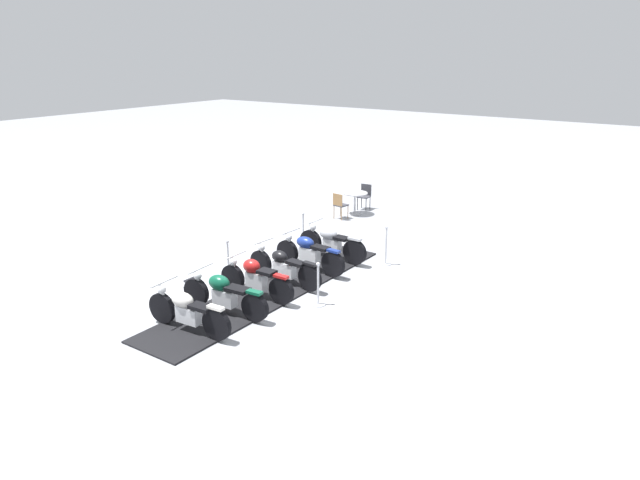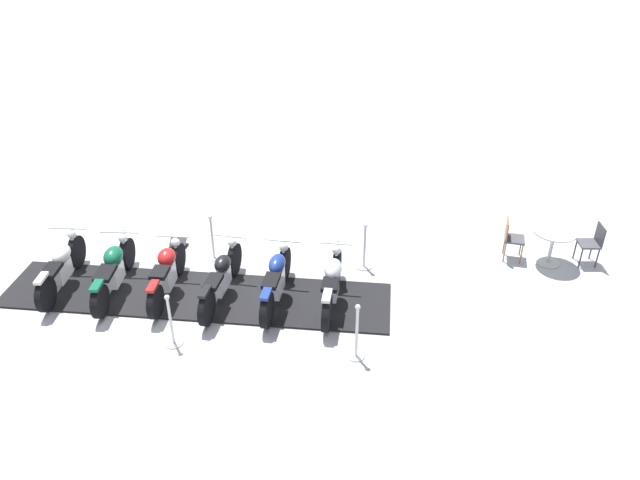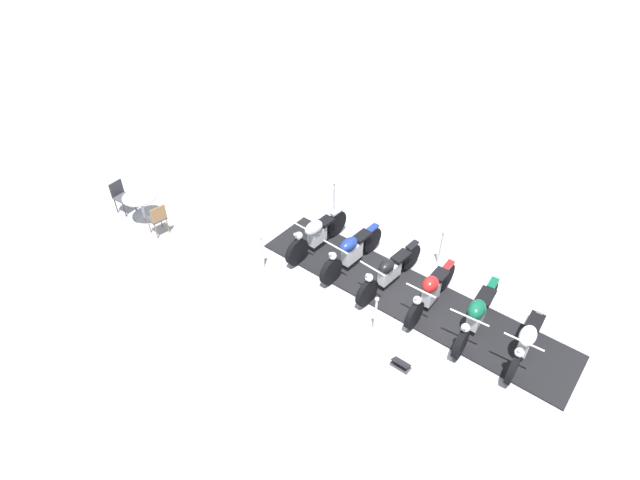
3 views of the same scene
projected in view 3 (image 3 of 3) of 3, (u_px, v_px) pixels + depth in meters
ground_plane at (408, 296)px, 11.51m from camera, size 80.00×80.00×0.00m
display_platform at (408, 295)px, 11.49m from camera, size 7.48×1.55×0.04m
motorcycle_chrome at (316, 234)px, 12.44m from camera, size 0.64×2.18×1.01m
motorcycle_navy at (351, 251)px, 11.94m from camera, size 0.70×2.19×0.98m
motorcycle_black at (389, 271)px, 11.44m from camera, size 0.67×2.30×0.97m
motorcycle_maroon at (431, 291)px, 10.91m from camera, size 0.67×2.10×0.94m
motorcycle_forest at (476, 314)px, 10.41m from camera, size 0.79×2.27×0.93m
motorcycle_cream at (527, 340)px, 9.89m from camera, size 0.74×2.16×0.98m
stanchion_right_front at (263, 259)px, 12.01m from camera, size 0.33×0.33×1.03m
stanchion_left_mid at (439, 254)px, 12.14m from camera, size 0.34×0.34×1.03m
stanchion_right_mid at (375, 320)px, 10.43m from camera, size 0.28×0.28×1.05m
stanchion_left_front at (334, 204)px, 13.64m from camera, size 0.30×0.30×1.10m
info_placard at (401, 365)px, 9.96m from camera, size 0.40×0.22×0.20m
cafe_table at (141, 202)px, 13.35m from camera, size 0.88×0.88×0.78m
cafe_chair_near_table at (121, 195)px, 13.74m from camera, size 0.44×0.44×0.90m
cafe_chair_across_table at (158, 218)px, 12.93m from camera, size 0.45×0.45×0.90m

